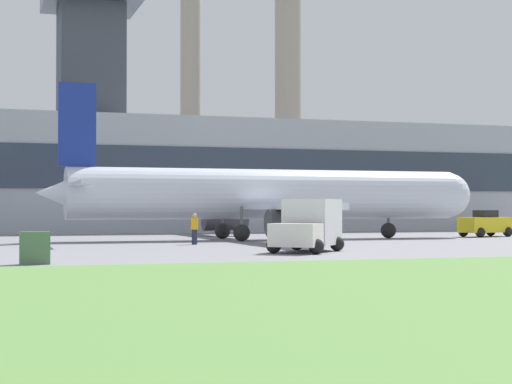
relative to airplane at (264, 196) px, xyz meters
name	(u,v)px	position (x,y,z in m)	size (l,w,h in m)	color
ground_plane	(279,242)	(-0.47, -4.33, -2.85)	(400.00, 400.00, 0.00)	gray
terminal_building	(172,166)	(-1.28, 22.36, 2.92)	(63.52, 12.53, 23.95)	#9EA3AD
smokestack_left	(191,45)	(7.12, 50.46, 19.48)	(2.96, 2.96, 44.43)	gray
smokestack_right	(288,99)	(19.13, 48.11, 12.94)	(3.88, 3.88, 31.27)	gray
airplane	(264,196)	(0.00, 0.00, 0.00)	(29.42, 26.68, 9.67)	silver
pushback_tug	(486,225)	(16.83, 0.48, -2.00)	(4.34, 2.97, 1.89)	yellow
baggage_truck	(309,226)	(-2.83, -15.21, -1.65)	(4.45, 4.68, 2.48)	white
ground_crew_person	(195,229)	(-6.03, -5.80, -1.96)	(0.50, 0.50, 1.75)	#23283D
utility_cabinet	(35,248)	(-15.57, -20.38, -2.25)	(1.08, 0.53, 1.20)	#4C724C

